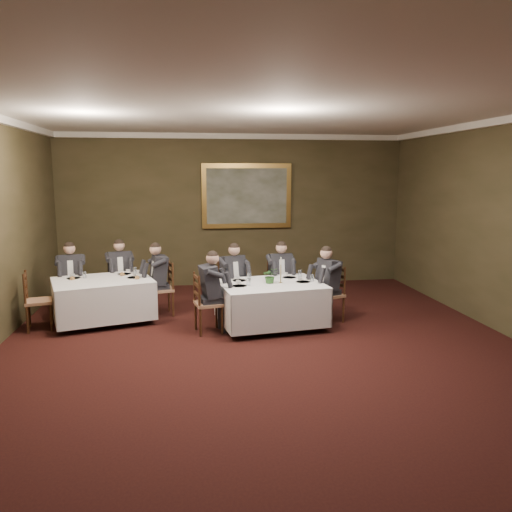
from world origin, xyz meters
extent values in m
plane|color=black|center=(0.00, 0.00, 0.00)|extent=(10.00, 10.00, 0.00)
cube|color=silver|center=(0.00, 0.00, 3.50)|extent=(8.00, 10.00, 0.10)
cube|color=#342F1A|center=(0.00, 5.00, 1.75)|extent=(8.00, 0.10, 3.50)
cube|color=#342F1A|center=(0.00, -5.00, 1.75)|extent=(8.00, 0.10, 3.50)
cube|color=white|center=(0.00, 4.95, 3.44)|extent=(8.00, 0.10, 0.12)
cube|color=black|center=(0.29, 1.55, 0.73)|extent=(1.81, 1.46, 0.04)
cube|color=white|center=(0.29, 1.55, 0.76)|extent=(1.88, 1.53, 0.02)
cube|color=white|center=(0.29, 1.55, 0.42)|extent=(1.90, 1.55, 0.65)
cube|color=black|center=(-2.60, 2.25, 0.73)|extent=(1.86, 1.60, 0.04)
cube|color=white|center=(-2.60, 2.25, 0.76)|extent=(1.94, 1.67, 0.02)
cube|color=white|center=(-2.60, 2.25, 0.42)|extent=(1.96, 1.70, 0.65)
cube|color=#996E4E|center=(-0.29, 2.35, 0.48)|extent=(0.56, 0.55, 0.05)
cube|color=black|center=(-0.36, 2.53, 0.73)|extent=(0.36, 0.17, 0.54)
cube|color=black|center=(-0.29, 2.35, 0.86)|extent=(0.51, 0.44, 0.55)
sphere|color=tan|center=(-0.29, 2.35, 1.24)|extent=(0.27, 0.27, 0.21)
cube|color=#996E4E|center=(0.62, 2.49, 0.48)|extent=(0.47, 0.45, 0.05)
cube|color=black|center=(0.61, 2.68, 0.73)|extent=(0.38, 0.06, 0.54)
cube|color=black|center=(0.62, 2.49, 0.86)|extent=(0.44, 0.34, 0.55)
sphere|color=tan|center=(0.62, 2.49, 1.24)|extent=(0.22, 0.22, 0.21)
cube|color=#996E4E|center=(-0.78, 1.40, 0.48)|extent=(0.50, 0.51, 0.05)
cube|color=black|center=(-0.97, 1.36, 0.73)|extent=(0.10, 0.38, 0.54)
cube|color=black|center=(-0.78, 1.40, 0.86)|extent=(0.38, 0.47, 0.55)
sphere|color=tan|center=(-0.78, 1.40, 1.24)|extent=(0.25, 0.25, 0.21)
cube|color=#996E4E|center=(1.36, 1.71, 0.48)|extent=(0.55, 0.56, 0.05)
cube|color=black|center=(1.54, 1.78, 0.73)|extent=(0.17, 0.36, 0.54)
cube|color=black|center=(1.36, 1.71, 0.86)|extent=(0.44, 0.50, 0.55)
sphere|color=tan|center=(1.36, 1.71, 1.24)|extent=(0.27, 0.27, 0.21)
cube|color=#996E4E|center=(-3.27, 2.92, 0.48)|extent=(0.51, 0.49, 0.05)
cube|color=black|center=(-3.31, 3.11, 0.73)|extent=(0.38, 0.10, 0.54)
cube|color=black|center=(-3.27, 2.92, 0.86)|extent=(0.47, 0.38, 0.55)
sphere|color=tan|center=(-3.27, 2.92, 1.24)|extent=(0.24, 0.24, 0.21)
cube|color=#996E4E|center=(-2.42, 3.18, 0.48)|extent=(0.53, 0.52, 0.05)
cube|color=black|center=(-2.47, 3.37, 0.73)|extent=(0.38, 0.12, 0.54)
cube|color=black|center=(-2.42, 3.18, 0.86)|extent=(0.48, 0.40, 0.55)
sphere|color=tan|center=(-2.42, 3.18, 1.24)|extent=(0.26, 0.26, 0.21)
cube|color=#996E4E|center=(-1.60, 2.55, 0.48)|extent=(0.51, 0.52, 0.05)
cube|color=black|center=(-1.42, 2.59, 0.73)|extent=(0.11, 0.38, 0.54)
cube|color=black|center=(-1.60, 2.55, 0.86)|extent=(0.40, 0.48, 0.55)
sphere|color=tan|center=(-1.60, 2.55, 1.24)|extent=(0.25, 0.25, 0.21)
cube|color=#996E4E|center=(-3.60, 1.94, 0.48)|extent=(0.50, 0.52, 0.05)
cube|color=black|center=(-3.78, 1.90, 0.73)|extent=(0.11, 0.38, 0.54)
imported|color=#2D5926|center=(0.28, 1.56, 0.91)|extent=(0.26, 0.22, 0.28)
cylinder|color=#AE8C35|center=(0.46, 1.57, 0.77)|extent=(0.07, 0.07, 0.02)
cylinder|color=#AE8C35|center=(0.46, 1.57, 0.94)|extent=(0.02, 0.02, 0.30)
cylinder|color=white|center=(0.46, 1.57, 1.16)|extent=(0.02, 0.02, 0.13)
cylinder|color=white|center=(-0.22, 1.84, 0.77)|extent=(0.25, 0.25, 0.01)
cylinder|color=white|center=(-0.22, 1.99, 0.80)|extent=(0.08, 0.08, 0.05)
cylinder|color=white|center=(-0.05, 1.84, 0.83)|extent=(0.06, 0.06, 0.14)
cylinder|color=white|center=(-3.13, 2.45, 0.77)|extent=(0.25, 0.25, 0.01)
cylinder|color=white|center=(-3.13, 2.60, 0.80)|extent=(0.08, 0.08, 0.05)
cylinder|color=white|center=(-2.96, 2.45, 0.83)|extent=(0.06, 0.06, 0.14)
cube|color=#BB9944|center=(0.29, 4.94, 2.09)|extent=(2.08, 0.08, 1.49)
cube|color=#40432D|center=(0.29, 4.90, 2.09)|extent=(1.86, 0.01, 1.27)
camera|label=1|loc=(-1.11, -6.61, 2.60)|focal=35.00mm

